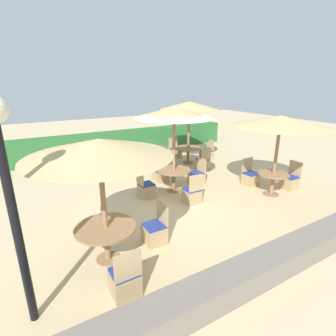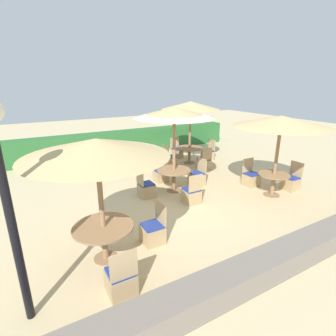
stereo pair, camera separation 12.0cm
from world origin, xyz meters
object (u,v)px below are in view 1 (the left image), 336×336
Objects in this scene: round_table_front_left at (106,233)px; patio_chair_back_right_north at (175,152)px; round_table_front_right at (273,179)px; round_table_back_right at (188,150)px; parasol_center at (174,113)px; patio_chair_center_east at (197,177)px; patio_chair_center_north at (160,174)px; patio_chair_front_left_south at (125,281)px; patio_chair_back_right_west at (169,160)px; lamp_post at (5,173)px; parasol_front_left at (99,148)px; patio_chair_front_left_east at (155,232)px; patio_chair_back_right_east at (206,154)px; patio_chair_front_right_north at (250,178)px; patio_chair_center_west at (146,189)px; patio_chair_front_right_east at (290,181)px; patio_chair_center_south at (192,195)px; patio_chair_back_right_south at (203,163)px; parasol_back_right at (189,106)px; round_table_center at (174,174)px; parasol_front_right at (281,121)px.

round_table_front_left is 7.70m from patio_chair_back_right_north.
round_table_front_right is 0.82× the size of round_table_back_right.
parasol_center is 2.93× the size of patio_chair_back_right_north.
patio_chair_center_east is at bearing 3.36° from parasol_center.
patio_chair_center_north and patio_chair_front_left_south have the same top height.
patio_chair_back_right_west is at bearing -130.51° from patio_chair_center_north.
round_table_front_right is at bearing 10.49° from lamp_post.
parasol_front_left reaches higher than patio_chair_front_left_east.
patio_chair_back_right_east reaches higher than round_table_back_right.
parasol_front_left is 7.97m from patio_chair_back_right_north.
parasol_front_left is 2.84× the size of patio_chair_front_right_north.
patio_chair_front_left_east is 1.00× the size of patio_chair_back_right_north.
parasol_front_left reaches higher than round_table_front_left.
patio_chair_center_west is 1.00× the size of patio_chair_front_right_east.
patio_chair_center_south is 1.00× the size of patio_chair_back_right_west.
patio_chair_center_east is 3.19m from patio_chair_back_right_east.
patio_chair_center_west is at bearing 43.31° from patio_chair_center_north.
parasol_front_left is 6.82m from patio_chair_front_right_east.
patio_chair_back_right_north is at bearing 52.45° from patio_chair_front_left_south.
patio_chair_center_south is (-0.04, -2.04, 0.00)m from patio_chair_center_north.
patio_chair_center_west is 2.49m from patio_chair_front_left_east.
parasol_center reaches higher than patio_chair_center_east.
round_table_back_right is at bearing 47.05° from parasol_center.
patio_chair_front_right_east is 3.39m from patio_chair_back_right_south.
patio_chair_front_left_south is 1.00× the size of patio_chair_back_right_south.
patio_chair_front_right_north is at bearing 95.63° from patio_chair_back_right_north.
patio_chair_front_right_east is at bearing 134.38° from patio_chair_front_right_north.
parasol_center is at bearing 38.04° from parasol_front_left.
patio_chair_front_right_north is 4.29m from patio_chair_back_right_north.
round_table_front_left reaches higher than round_table_front_right.
lamp_post reaches higher than patio_chair_center_south.
round_table_front_left reaches higher than round_table_back_right.
patio_chair_center_east is at bearing -117.71° from round_table_back_right.
patio_chair_front_left_east is 5.49m from patio_chair_back_right_south.
lamp_post is 7.29m from round_table_front_right.
round_table_front_left is (-0.00, -0.00, -1.71)m from parasol_front_left.
round_table_front_left is at bearing -174.92° from round_table_front_right.
patio_chair_center_east is 0.35× the size of parasol_back_right.
patio_chair_front_right_north is (2.58, 0.14, 0.00)m from patio_chair_center_south.
parasol_back_right is (2.18, 2.34, 1.91)m from round_table_center.
parasol_front_left is 2.84× the size of patio_chair_front_left_south.
parasol_front_right is at bearing -84.28° from patio_chair_front_left_east.
parasol_back_right is at bearing 42.15° from round_table_front_left.
parasol_back_right is at bearing 47.05° from round_table_center.
patio_chair_back_right_north is at bearing 94.12° from parasol_front_right.
round_table_front_left is at bearing 29.27° from lamp_post.
parasol_center is 2.93× the size of patio_chair_front_left_south.
round_table_front_left is at bearing 47.74° from patio_chair_center_north.
patio_chair_center_west is 3.12m from round_table_front_left.
round_table_center is 1.18× the size of patio_chair_front_left_south.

